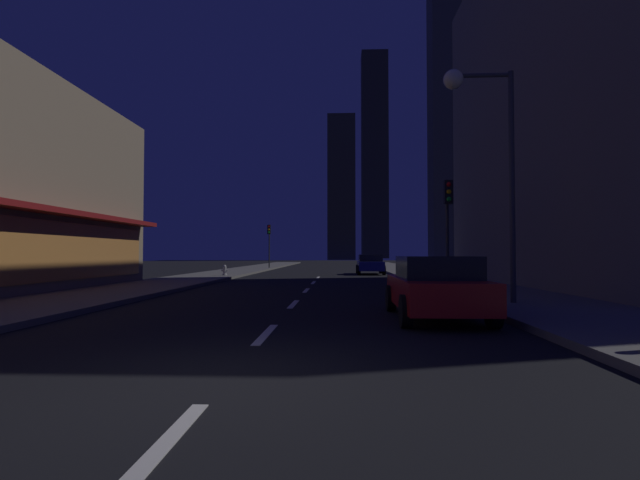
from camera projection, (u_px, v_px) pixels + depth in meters
ground_plane at (323, 273)px, 37.49m from camera, size 78.00×136.00×0.10m
sidewalk_right at (411, 272)px, 37.19m from camera, size 4.00×76.00×0.15m
sidewalk_left at (236, 271)px, 37.79m from camera, size 4.00×76.00×0.15m
lane_marking_center at (301, 296)px, 16.52m from camera, size 0.16×28.20×0.01m
building_apartment_right at (630, 97)px, 21.15m from camera, size 11.00×20.00×17.23m
skyscraper_distant_tall at (341, 188)px, 115.94m from camera, size 6.79×6.07×35.69m
skyscraper_distant_mid at (375, 155)px, 154.85m from camera, size 8.68×6.69×68.29m
skyscraper_distant_short at (446, 106)px, 119.79m from camera, size 8.28×7.99×78.63m
car_parked_near at (436, 287)px, 10.82m from camera, size 1.98×4.24×1.45m
car_parked_far at (370, 264)px, 34.32m from camera, size 1.98×4.24×1.45m
fire_hydrant_far_left at (225, 270)px, 29.48m from camera, size 0.42×0.30×0.65m
traffic_light_near_right at (448, 210)px, 17.81m from camera, size 0.32×0.48×4.20m
traffic_light_far_left at (269, 236)px, 45.35m from camera, size 0.32×0.48×4.20m
street_lamp_right at (482, 127)px, 13.16m from camera, size 1.96×0.56×6.58m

